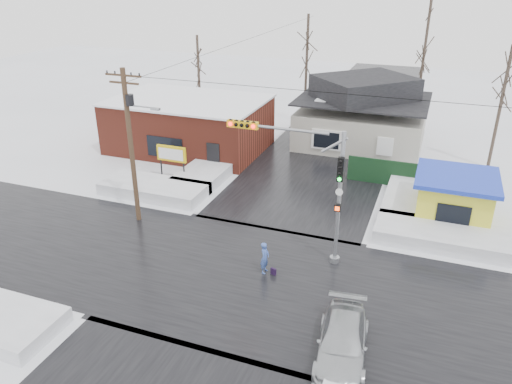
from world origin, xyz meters
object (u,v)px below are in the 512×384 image
(traffic_signal, at_px, (308,177))
(utility_pole, at_px, (131,138))
(pedestrian, at_px, (265,258))
(kiosk, at_px, (454,198))
(marquee_sign, at_px, (171,155))
(car, at_px, (342,342))

(traffic_signal, bearing_deg, utility_pole, 177.05)
(pedestrian, bearing_deg, kiosk, -41.16)
(utility_pole, distance_m, pedestrian, 10.22)
(utility_pole, height_order, marquee_sign, utility_pole)
(utility_pole, bearing_deg, kiosk, 20.44)
(marquee_sign, height_order, pedestrian, marquee_sign)
(car, bearing_deg, marquee_sign, 131.63)
(kiosk, bearing_deg, marquee_sign, -178.45)
(car, bearing_deg, pedestrian, 130.32)
(traffic_signal, height_order, utility_pole, utility_pole)
(utility_pole, xyz_separation_m, pedestrian, (8.89, -2.66, -4.29))
(traffic_signal, height_order, kiosk, traffic_signal)
(utility_pole, distance_m, car, 16.00)
(marquee_sign, bearing_deg, pedestrian, -40.96)
(marquee_sign, xyz_separation_m, car, (14.72, -13.07, -1.24))
(utility_pole, xyz_separation_m, kiosk, (17.43, 6.49, -3.65))
(traffic_signal, height_order, marquee_sign, traffic_signal)
(marquee_sign, height_order, car, marquee_sign)
(traffic_signal, relative_size, marquee_sign, 2.75)
(marquee_sign, xyz_separation_m, kiosk, (18.50, 0.50, -0.46))
(kiosk, bearing_deg, traffic_signal, -135.16)
(kiosk, xyz_separation_m, pedestrian, (-8.54, -9.15, -0.64))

